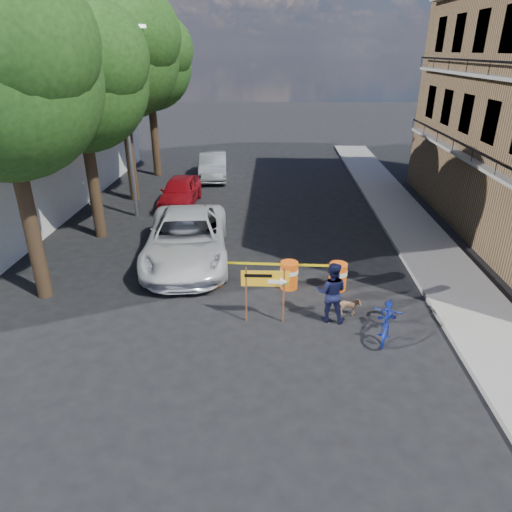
# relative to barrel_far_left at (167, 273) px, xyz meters

# --- Properties ---
(ground) EXTENTS (120.00, 120.00, 0.00)m
(ground) POSITION_rel_barrel_far_left_xyz_m (3.10, -2.79, -0.47)
(ground) COLOR black
(ground) RESTS_ON ground
(sidewalk_east) EXTENTS (2.40, 40.00, 0.15)m
(sidewalk_east) POSITION_rel_barrel_far_left_xyz_m (9.30, 3.21, -0.40)
(sidewalk_east) COLOR gray
(sidewalk_east) RESTS_ON ground
(tree_near) EXTENTS (5.46, 5.20, 9.15)m
(tree_near) POSITION_rel_barrel_far_left_xyz_m (-3.64, -0.78, 5.89)
(tree_near) COLOR #332316
(tree_near) RESTS_ON ground
(tree_mid_a) EXTENTS (5.25, 5.00, 8.68)m
(tree_mid_a) POSITION_rel_barrel_far_left_xyz_m (-3.64, 4.22, 5.53)
(tree_mid_a) COLOR #332316
(tree_mid_a) RESTS_ON ground
(tree_mid_b) EXTENTS (5.67, 5.40, 9.62)m
(tree_mid_b) POSITION_rel_barrel_far_left_xyz_m (-3.63, 9.22, 6.24)
(tree_mid_b) COLOR #332316
(tree_mid_b) RESTS_ON ground
(tree_far) EXTENTS (5.04, 4.80, 8.84)m
(tree_far) POSITION_rel_barrel_far_left_xyz_m (-3.64, 14.22, 5.74)
(tree_far) COLOR #332316
(tree_far) RESTS_ON ground
(streetlamp) EXTENTS (1.25, 0.18, 8.00)m
(streetlamp) POSITION_rel_barrel_far_left_xyz_m (-2.84, 6.71, 3.90)
(streetlamp) COLOR gray
(streetlamp) RESTS_ON ground
(barrel_far_left) EXTENTS (0.58, 0.58, 0.90)m
(barrel_far_left) POSITION_rel_barrel_far_left_xyz_m (0.00, 0.00, 0.00)
(barrel_far_left) COLOR #E83E0D
(barrel_far_left) RESTS_ON ground
(barrel_mid_left) EXTENTS (0.58, 0.58, 0.90)m
(barrel_mid_left) POSITION_rel_barrel_far_left_xyz_m (1.46, 0.11, 0.00)
(barrel_mid_left) COLOR #E83E0D
(barrel_mid_left) RESTS_ON ground
(barrel_mid_right) EXTENTS (0.58, 0.58, 0.90)m
(barrel_mid_right) POSITION_rel_barrel_far_left_xyz_m (3.91, 0.03, 0.00)
(barrel_mid_right) COLOR #E83E0D
(barrel_mid_right) RESTS_ON ground
(barrel_far_right) EXTENTS (0.58, 0.58, 0.90)m
(barrel_far_right) POSITION_rel_barrel_far_left_xyz_m (5.46, -0.01, 0.00)
(barrel_far_right) COLOR #E83E0D
(barrel_far_right) RESTS_ON ground
(detour_sign) EXTENTS (1.31, 0.24, 1.69)m
(detour_sign) POSITION_rel_barrel_far_left_xyz_m (3.34, -2.01, 0.76)
(detour_sign) COLOR #592D19
(detour_sign) RESTS_ON ground
(pedestrian) EXTENTS (0.97, 0.82, 1.77)m
(pedestrian) POSITION_rel_barrel_far_left_xyz_m (5.02, -1.84, 0.42)
(pedestrian) COLOR black
(pedestrian) RESTS_ON ground
(bicycle) EXTENTS (0.98, 1.21, 1.99)m
(bicycle) POSITION_rel_barrel_far_left_xyz_m (6.47, -2.49, 0.52)
(bicycle) COLOR #152DB1
(bicycle) RESTS_ON ground
(dog) EXTENTS (0.65, 0.30, 0.55)m
(dog) POSITION_rel_barrel_far_left_xyz_m (5.58, -1.59, -0.20)
(dog) COLOR #DCAB7E
(dog) RESTS_ON ground
(suv_white) EXTENTS (3.52, 6.45, 1.71)m
(suv_white) POSITION_rel_barrel_far_left_xyz_m (0.30, 1.98, 0.39)
(suv_white) COLOR silver
(suv_white) RESTS_ON ground
(sedan_red) EXTENTS (1.70, 4.14, 1.40)m
(sedan_red) POSITION_rel_barrel_far_left_xyz_m (-1.18, 8.39, 0.23)
(sedan_red) COLOR #A30D17
(sedan_red) RESTS_ON ground
(sedan_silver) EXTENTS (1.99, 4.58, 1.47)m
(sedan_silver) POSITION_rel_barrel_far_left_xyz_m (-0.22, 13.68, 0.26)
(sedan_silver) COLOR #9DA0A3
(sedan_silver) RESTS_ON ground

